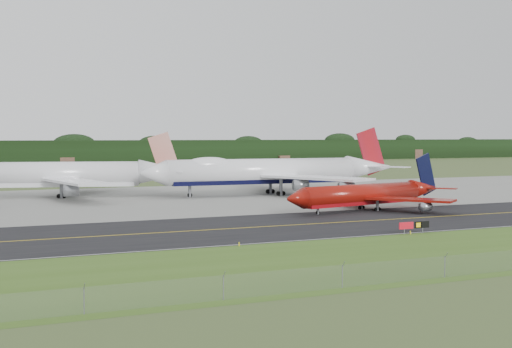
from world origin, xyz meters
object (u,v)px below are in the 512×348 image
Objects in this scene: taxiway_sign at (414,225)px; jet_ba_747 at (270,172)px; jet_star_tail at (62,175)px; jet_red_737 at (369,195)px.

jet_ba_747 is at bearing 81.61° from taxiway_sign.
jet_star_tail reaches higher than taxiway_sign.
jet_ba_747 is 71.94m from taxiway_sign.
jet_red_737 is 33.32m from taxiway_sign.
jet_star_tail is at bearing 113.42° from taxiway_sign.
jet_red_737 reaches higher than taxiway_sign.
jet_ba_747 is 49.26m from jet_star_tail.
jet_ba_747 is 1.15× the size of jet_star_tail.
jet_red_737 is at bearing -87.14° from jet_ba_747.
jet_ba_747 is at bearing -16.37° from jet_star_tail.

